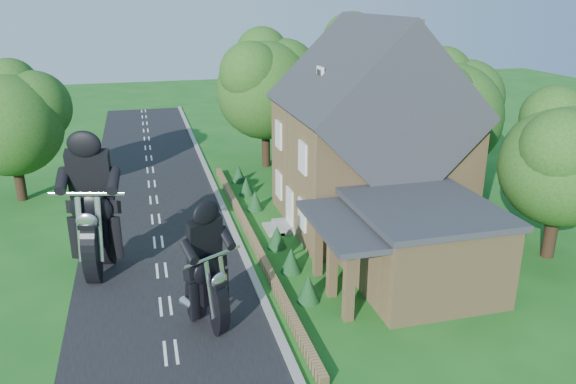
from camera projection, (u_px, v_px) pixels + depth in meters
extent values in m
plane|color=#185618|center=(166.00, 306.00, 21.08)|extent=(120.00, 120.00, 0.00)
cube|color=black|center=(166.00, 306.00, 21.07)|extent=(7.00, 80.00, 0.02)
cube|color=gray|center=(260.00, 293.00, 21.94)|extent=(0.30, 80.00, 0.12)
cube|color=#93764A|center=(252.00, 237.00, 26.61)|extent=(0.30, 22.00, 0.40)
cube|color=#93764A|center=(368.00, 165.00, 28.09)|extent=(8.00, 8.00, 6.00)
cube|color=#282A30|center=(371.00, 106.00, 27.10)|extent=(8.48, 8.64, 8.48)
cube|color=#93764A|center=(413.00, 37.00, 26.52)|extent=(0.60, 0.90, 1.60)
cube|color=white|center=(320.00, 76.00, 25.98)|extent=(0.12, 0.80, 0.90)
cube|color=black|center=(319.00, 76.00, 25.96)|extent=(0.04, 0.55, 0.65)
cube|color=white|center=(290.00, 209.00, 27.76)|extent=(0.10, 1.10, 2.10)
cube|color=gray|center=(283.00, 227.00, 27.97)|extent=(0.80, 1.60, 0.30)
cube|color=gray|center=(273.00, 229.00, 27.88)|extent=(0.80, 1.60, 0.15)
cube|color=white|center=(302.00, 215.00, 25.57)|extent=(0.10, 1.10, 1.40)
cube|color=black|center=(302.00, 215.00, 25.57)|extent=(0.04, 0.92, 1.22)
cube|color=white|center=(279.00, 185.00, 29.58)|extent=(0.10, 1.10, 1.40)
cube|color=black|center=(278.00, 185.00, 29.58)|extent=(0.04, 0.92, 1.22)
cube|color=white|center=(303.00, 158.00, 24.68)|extent=(0.10, 1.10, 1.40)
cube|color=black|center=(302.00, 158.00, 24.67)|extent=(0.04, 0.92, 1.22)
cube|color=white|center=(279.00, 135.00, 28.69)|extent=(0.10, 1.10, 1.40)
cube|color=black|center=(278.00, 135.00, 28.68)|extent=(0.04, 0.92, 1.22)
cube|color=#93764A|center=(421.00, 248.00, 22.24)|extent=(5.00, 5.60, 3.20)
cube|color=#282A30|center=(424.00, 207.00, 21.67)|extent=(5.30, 5.94, 0.24)
cube|color=#282A30|center=(348.00, 224.00, 21.04)|extent=(2.60, 5.32, 0.22)
cube|color=#93764A|center=(349.00, 285.00, 19.77)|extent=(0.35, 0.35, 2.80)
cube|color=#93764A|center=(332.00, 263.00, 21.41)|extent=(0.35, 0.35, 2.80)
cube|color=#93764A|center=(318.00, 244.00, 23.05)|extent=(0.35, 0.35, 2.80)
cylinder|color=black|center=(556.00, 227.00, 24.73)|extent=(0.56, 0.56, 2.80)
sphere|color=#1F4714|center=(566.00, 165.00, 23.79)|extent=(5.20, 5.20, 5.20)
sphere|color=#1F4714|center=(565.00, 148.00, 22.51)|extent=(3.22, 3.22, 3.22)
sphere|color=#1F4714|center=(558.00, 118.00, 24.16)|extent=(2.86, 2.86, 2.86)
cylinder|color=black|center=(447.00, 171.00, 32.32)|extent=(0.56, 0.56, 3.00)
sphere|color=#1F4714|center=(452.00, 117.00, 31.28)|extent=(6.00, 6.00, 6.00)
sphere|color=#1F4714|center=(469.00, 98.00, 31.86)|extent=(4.32, 4.32, 4.32)
sphere|color=#1F4714|center=(445.00, 99.00, 29.81)|extent=(3.72, 3.72, 3.72)
sphere|color=#1F4714|center=(446.00, 76.00, 31.70)|extent=(3.30, 3.30, 3.30)
cylinder|color=black|center=(358.00, 138.00, 38.46)|extent=(0.56, 0.56, 3.60)
sphere|color=#1F4714|center=(361.00, 83.00, 37.21)|extent=(7.20, 7.20, 7.20)
sphere|color=#1F4714|center=(380.00, 64.00, 37.90)|extent=(5.18, 5.18, 5.18)
sphere|color=#1F4714|center=(349.00, 63.00, 35.44)|extent=(4.46, 4.46, 4.46)
sphere|color=#1F4714|center=(356.00, 42.00, 37.71)|extent=(3.96, 3.96, 3.96)
cylinder|color=black|center=(270.00, 142.00, 37.95)|extent=(0.56, 0.56, 3.40)
sphere|color=#1F4714|center=(269.00, 90.00, 36.81)|extent=(6.40, 6.40, 6.40)
sphere|color=#1F4714|center=(288.00, 74.00, 37.42)|extent=(4.61, 4.61, 4.61)
sphere|color=#1F4714|center=(255.00, 73.00, 35.24)|extent=(3.97, 3.97, 3.97)
sphere|color=#1F4714|center=(266.00, 53.00, 37.26)|extent=(3.52, 3.52, 3.52)
cylinder|color=black|center=(24.00, 176.00, 31.69)|extent=(0.56, 0.56, 2.80)
sphere|color=#1F4714|center=(15.00, 125.00, 30.71)|extent=(5.60, 5.60, 5.60)
sphere|color=#1F4714|center=(39.00, 107.00, 31.25)|extent=(4.03, 4.03, 4.03)
sphere|color=#1F4714|center=(15.00, 86.00, 31.11)|extent=(3.08, 3.08, 3.08)
cone|color=#113619|center=(308.00, 288.00, 21.26)|extent=(0.90, 0.90, 1.10)
cone|color=#113619|center=(291.00, 260.00, 23.54)|extent=(0.90, 0.90, 1.10)
cone|color=#113619|center=(277.00, 237.00, 25.82)|extent=(0.90, 0.90, 1.10)
cone|color=#113619|center=(255.00, 200.00, 30.38)|extent=(0.90, 0.90, 1.10)
cone|color=#113619|center=(246.00, 186.00, 32.66)|extent=(0.90, 0.90, 1.10)
cone|color=#113619|center=(239.00, 174.00, 34.94)|extent=(0.90, 0.90, 1.10)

